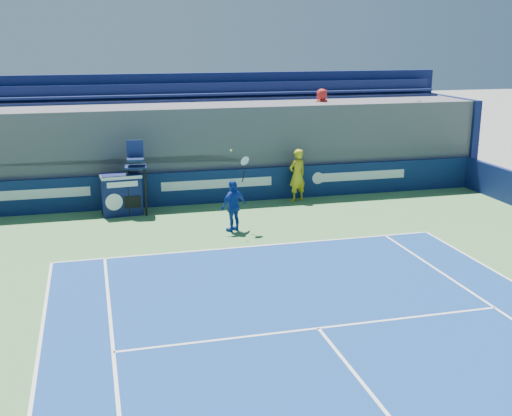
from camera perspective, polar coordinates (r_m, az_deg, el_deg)
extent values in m
imported|color=gold|center=(23.21, 3.68, 2.94)|extent=(0.81, 0.66, 1.90)
cube|color=white|center=(18.29, -0.30, -3.42)|extent=(10.97, 0.07, 0.00)
cube|color=white|center=(13.41, 5.57, -10.59)|extent=(8.23, 0.07, 0.00)
cube|color=#0D1C49|center=(23.04, -3.50, 1.92)|extent=(20.40, 0.20, 1.20)
cube|color=white|center=(22.58, -18.57, 1.20)|extent=(3.20, 0.01, 0.32)
cube|color=white|center=(22.91, -3.45, 2.16)|extent=(4.00, 0.01, 0.32)
cube|color=white|center=(24.53, 9.27, 2.85)|extent=(3.60, 0.01, 0.32)
cylinder|color=white|center=(23.91, 5.53, 2.66)|extent=(0.44, 0.01, 0.44)
cube|color=#0D1544|center=(21.87, -11.86, 1.19)|extent=(1.35, 0.81, 1.40)
cube|color=silver|center=(21.73, -11.95, 2.80)|extent=(1.38, 0.83, 0.10)
cylinder|color=white|center=(21.52, -12.50, 0.52)|extent=(0.56, 0.07, 0.56)
cube|color=black|center=(21.61, -10.92, 0.52)|extent=(0.55, 0.07, 0.40)
cube|color=white|center=(21.42, -11.79, 2.06)|extent=(1.00, 0.09, 0.18)
cylinder|color=black|center=(21.56, -11.29, 1.30)|extent=(0.08, 0.08, 1.60)
cylinder|color=black|center=(21.55, -9.80, 1.36)|extent=(0.08, 0.08, 1.60)
cylinder|color=black|center=(22.11, -11.27, 1.63)|extent=(0.08, 0.08, 1.60)
cylinder|color=black|center=(22.10, -9.81, 1.70)|extent=(0.08, 0.08, 1.60)
cube|color=#0E1A47|center=(21.65, -10.65, 3.64)|extent=(0.75, 0.75, 0.06)
cube|color=#132148|center=(21.51, -10.68, 4.24)|extent=(0.58, 0.49, 0.08)
cube|color=navy|center=(21.81, -10.71, 5.18)|extent=(0.55, 0.10, 0.60)
imported|color=#123496|center=(19.52, -2.01, 0.19)|extent=(1.01, 0.80, 1.60)
cylinder|color=black|center=(19.49, -1.12, 2.85)|extent=(0.09, 0.15, 0.39)
torus|color=silver|center=(19.34, -1.00, 4.21)|extent=(0.31, 0.23, 0.29)
cylinder|color=silver|center=(19.34, -1.00, 4.21)|extent=(0.26, 0.18, 0.24)
sphere|color=#C4DE31|center=(18.99, -2.23, 5.13)|extent=(0.07, 0.07, 0.07)
cube|color=#4C4C50|center=(24.65, -4.40, 5.36)|extent=(20.40, 3.60, 3.38)
cube|color=#4C4C50|center=(23.39, -3.79, 4.31)|extent=(20.40, 0.90, 0.55)
cube|color=#141F4E|center=(23.21, -3.77, 5.42)|extent=(20.00, 0.45, 0.08)
cube|color=#141F4E|center=(23.42, -3.89, 6.00)|extent=(20.00, 0.06, 0.45)
cube|color=#4C4C50|center=(24.16, -4.22, 5.97)|extent=(20.40, 0.90, 0.55)
cube|color=#141F4E|center=(24.00, -4.20, 7.05)|extent=(20.00, 0.45, 0.08)
cube|color=#141F4E|center=(24.21, -4.32, 7.60)|extent=(20.00, 0.06, 0.45)
cube|color=#4C4C50|center=(24.96, -4.62, 7.52)|extent=(20.40, 0.90, 0.55)
cube|color=#141F4E|center=(24.81, -4.60, 8.58)|extent=(20.00, 0.45, 0.08)
cube|color=#141F4E|center=(25.03, -4.71, 9.10)|extent=(20.00, 0.06, 0.45)
cube|color=#4C4C50|center=(25.78, -5.00, 8.98)|extent=(20.40, 0.90, 0.55)
cube|color=#141F4E|center=(25.64, -4.99, 10.02)|extent=(20.00, 0.45, 0.08)
cube|color=#141F4E|center=(25.87, -5.09, 10.50)|extent=(20.00, 0.06, 0.45)
cube|color=#0C1647|center=(26.48, -5.18, 7.12)|extent=(20.80, 0.30, 4.40)
cube|color=#0C1647|center=(28.34, 16.78, 6.04)|extent=(0.30, 3.90, 3.40)
imported|color=teal|center=(23.56, 0.46, 6.99)|extent=(0.93, 0.52, 1.50)
imported|color=red|center=(25.14, 5.85, 8.75)|extent=(0.84, 0.64, 1.55)
imported|color=black|center=(25.87, 14.08, 7.42)|extent=(0.67, 0.52, 1.64)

